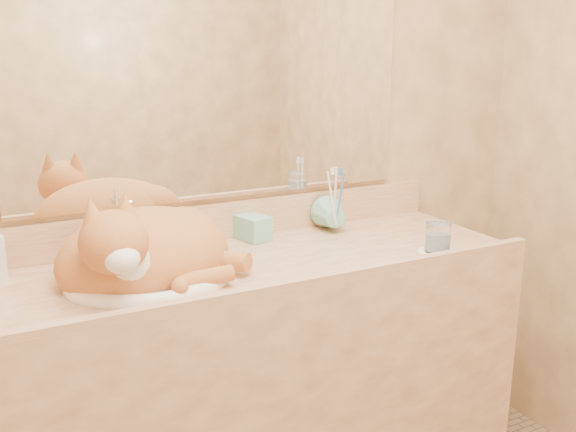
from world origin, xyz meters
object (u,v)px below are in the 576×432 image
vanity_counter (257,391)px  cat (144,249)px  soap_dispenser (264,216)px  sink_basin (149,257)px  water_glass (438,237)px  toothbrush_cup (336,220)px

vanity_counter → cat: size_ratio=3.28×
cat → soap_dispenser: bearing=10.1°
cat → soap_dispenser: 0.45m
sink_basin → cat: 0.03m
vanity_counter → soap_dispenser: (0.10, 0.15, 0.51)m
sink_basin → water_glass: (0.83, -0.17, -0.01)m
toothbrush_cup → water_glass: bearing=-63.2°
cat → toothbrush_cup: size_ratio=4.32×
cat → sink_basin: bearing=-67.9°
sink_basin → water_glass: bearing=-16.8°
cat → water_glass: cat is taller
cat → water_glass: size_ratio=5.46×
vanity_counter → soap_dispenser: bearing=56.3°
toothbrush_cup → water_glass: size_ratio=1.26×
vanity_counter → water_glass: (0.52, -0.19, 0.48)m
sink_basin → soap_dispenser: bearing=17.5°
sink_basin → soap_dispenser: 0.45m
sink_basin → cat: cat is taller
vanity_counter → soap_dispenser: 0.55m
vanity_counter → soap_dispenser: size_ratio=9.00×
soap_dispenser → vanity_counter: bearing=-137.5°
cat → vanity_counter: bearing=-9.4°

